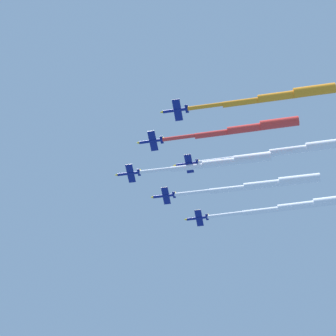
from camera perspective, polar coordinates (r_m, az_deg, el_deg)
jet_lead at (r=235.58m, az=4.83°, el=0.50°), size 35.47×51.24×4.07m
jet_port_inner at (r=226.23m, az=7.15°, el=3.62°), size 34.49×51.11×4.10m
jet_starboard_inner at (r=245.28m, az=8.81°, el=-1.47°), size 38.97×56.77×4.04m
jet_port_mid at (r=236.83m, az=11.18°, el=1.61°), size 37.98×56.81×4.08m
jet_starboard_mid at (r=216.45m, az=10.04°, el=6.48°), size 35.11×51.74×4.09m
jet_port_outer at (r=255.08m, az=11.87°, el=-3.36°), size 39.26×59.39×4.09m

